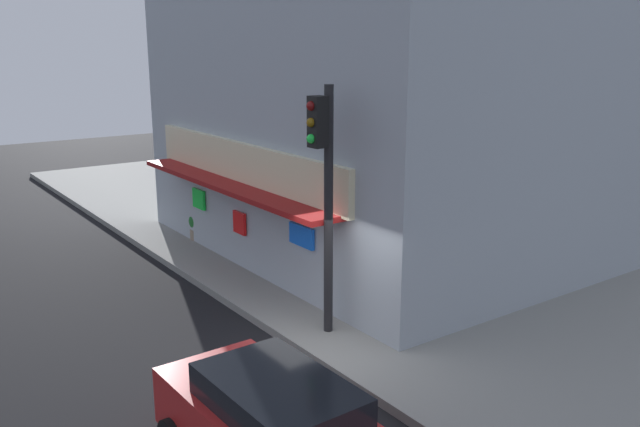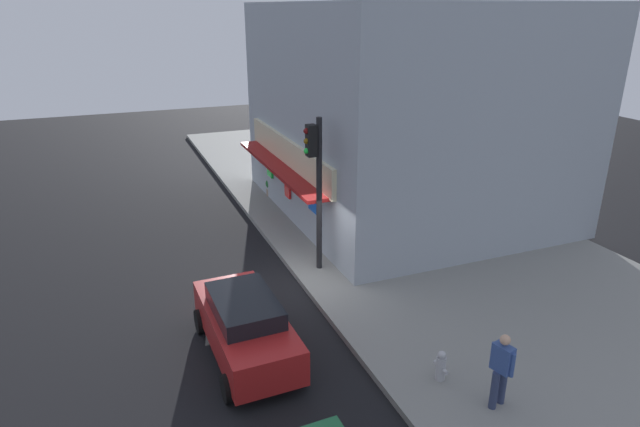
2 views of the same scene
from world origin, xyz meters
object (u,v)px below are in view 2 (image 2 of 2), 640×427
Objects in this scene: fire_hydrant at (441,366)px; trash_can at (301,207)px; potted_plant_by_doorway at (272,186)px; parked_car_red at (245,325)px; traffic_light at (316,175)px; pedestrian at (501,367)px.

fire_hydrant is 0.84× the size of trash_can.
parked_car_red is at bearing -20.35° from potted_plant_by_doorway.
traffic_light is 6.87m from fire_hydrant.
pedestrian reaches higher than potted_plant_by_doorway.
pedestrian is at bearing 9.00° from traffic_light.
pedestrian is at bearing 28.37° from fire_hydrant.
parked_car_red is at bearing -132.05° from pedestrian.
potted_plant_by_doorway is at bearing 173.60° from traffic_light.
pedestrian is 14.92m from potted_plant_by_doorway.
trash_can is 0.21× the size of parked_car_red.
trash_can is 9.01m from parked_car_red.
potted_plant_by_doorway is at bearing 159.65° from parked_car_red.
pedestrian is 2.12× the size of potted_plant_by_doorway.
pedestrian is 5.92m from parked_car_red.
parked_car_red reaches higher than trash_can.
trash_can is (-10.70, 0.55, 0.09)m from fire_hydrant.
trash_can is at bearing 151.38° from parked_car_red.
parked_car_red is (7.90, -4.31, 0.22)m from trash_can.
trash_can is at bearing 177.05° from fire_hydrant.
potted_plant_by_doorway is (-13.73, 0.30, 0.06)m from fire_hydrant.
trash_can is 3.05m from potted_plant_by_doorway.
fire_hydrant is at bearing -151.63° from pedestrian.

